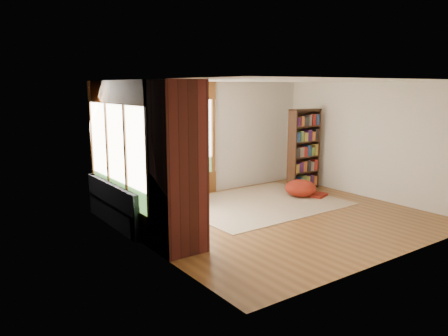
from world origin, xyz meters
TOP-DOWN VIEW (x-y plane):
  - floor at (0.00, 0.00)m, footprint 5.50×5.50m
  - ceiling at (0.00, 0.00)m, footprint 5.50×5.50m
  - wall_back at (0.00, 2.50)m, footprint 5.50×0.04m
  - wall_front at (0.00, -2.50)m, footprint 5.50×0.04m
  - wall_left at (-2.75, 0.00)m, footprint 0.04×5.00m
  - wall_right at (2.75, 0.00)m, footprint 0.04×5.00m
  - windows_back at (-1.20, 2.47)m, footprint 2.82×0.10m
  - windows_left at (-2.72, 1.20)m, footprint 0.10×2.62m
  - roller_blind at (-2.69, 2.03)m, footprint 0.03×0.72m
  - brick_chimney at (-2.40, -0.35)m, footprint 0.70×0.70m
  - sectional_sofa at (-1.95, 1.70)m, footprint 2.20×2.20m
  - area_rug at (0.36, 1.01)m, footprint 3.47×2.68m
  - bookshelf at (2.14, 1.46)m, footprint 0.84×0.28m
  - pouf at (1.54, 0.94)m, footprint 0.90×0.90m
  - dog_tan at (-1.94, 1.93)m, footprint 1.00×0.72m
  - dog_brindle at (-2.32, 0.87)m, footprint 0.83×0.92m
  - throw_pillows at (-1.86, 1.75)m, footprint 1.98×1.68m

SIDE VIEW (x-z plane):
  - floor at x=0.00m, z-range 0.00..0.00m
  - area_rug at x=0.36m, z-range 0.00..0.01m
  - pouf at x=1.54m, z-range 0.01..0.40m
  - sectional_sofa at x=-1.95m, z-range -0.10..0.70m
  - dog_brindle at x=-2.32m, z-range 0.54..0.99m
  - throw_pillows at x=-1.86m, z-range 0.56..1.01m
  - dog_tan at x=-1.94m, z-range 0.54..1.05m
  - bookshelf at x=2.14m, z-range 0.00..1.96m
  - wall_back at x=0.00m, z-range 0.00..2.60m
  - wall_front at x=0.00m, z-range 0.00..2.60m
  - wall_left at x=-2.75m, z-range 0.00..2.60m
  - wall_right at x=2.75m, z-range 0.00..2.60m
  - brick_chimney at x=-2.40m, z-range 0.00..2.60m
  - windows_back at x=-1.20m, z-range 0.40..2.30m
  - windows_left at x=-2.72m, z-range 0.40..2.30m
  - roller_blind at x=-2.69m, z-range 1.30..2.20m
  - ceiling at x=0.00m, z-range 2.60..2.60m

